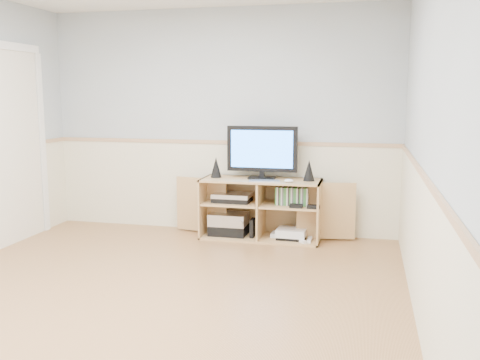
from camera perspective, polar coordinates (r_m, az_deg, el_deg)
name	(u,v)px	position (r m, az deg, el deg)	size (l,w,h in m)	color
room	(138,139)	(4.09, -10.84, 4.27)	(4.04, 4.54, 2.54)	tan
media_cabinet	(262,207)	(5.86, 2.35, -2.92)	(2.01, 0.48, 0.65)	tan
monitor	(262,150)	(5.75, 2.37, 3.17)	(0.76, 0.18, 0.57)	black
speaker_left	(216,167)	(5.87, -2.58, 1.35)	(0.12, 0.12, 0.22)	black
speaker_right	(309,170)	(5.67, 7.37, 1.02)	(0.12, 0.12, 0.22)	black
keyboard	(264,181)	(5.60, 2.59, -0.11)	(0.32, 0.13, 0.01)	silver
mouse	(289,181)	(5.55, 5.22, -0.08)	(0.10, 0.06, 0.04)	white
av_components	(230,217)	(5.90, -1.05, -3.96)	(0.50, 0.30, 0.47)	black
game_consoles	(291,234)	(5.80, 5.42, -5.74)	(0.45, 0.30, 0.11)	white
game_cases	(292,196)	(5.70, 5.58, -1.72)	(0.34, 0.14, 0.19)	#3F8C3F
wall_outlet	(308,182)	(5.93, 7.27, -0.21)	(0.12, 0.03, 0.12)	white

